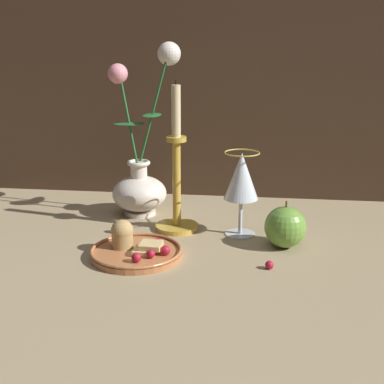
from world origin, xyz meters
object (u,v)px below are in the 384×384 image
at_px(wine_glass, 241,179).
at_px(vase, 141,175).
at_px(plate_with_pastries, 135,248).
at_px(apple_beside_vase, 285,227).
at_px(candlestick, 177,186).

bearing_deg(wine_glass, vase, 155.79).
xyz_separation_m(plate_with_pastries, wine_glass, (0.19, 0.14, 0.10)).
bearing_deg(vase, wine_glass, -24.21).
height_order(vase, apple_beside_vase, vase).
distance_m(wine_glass, apple_beside_vase, 0.13).
distance_m(candlestick, apple_beside_vase, 0.24).
relative_size(vase, candlestick, 1.23).
distance_m(wine_glass, candlestick, 0.14).
bearing_deg(apple_beside_vase, vase, 152.81).
bearing_deg(candlestick, apple_beside_vase, -18.45).
relative_size(plate_with_pastries, wine_glass, 0.99).
relative_size(plate_with_pastries, apple_beside_vase, 1.85).
bearing_deg(plate_with_pastries, apple_beside_vase, 15.57).
distance_m(vase, candlestick, 0.13).
relative_size(candlestick, apple_beside_vase, 3.36).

